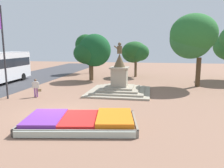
{
  "coord_description": "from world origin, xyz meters",
  "views": [
    {
      "loc": [
        5.71,
        -12.33,
        4.21
      ],
      "look_at": [
        3.02,
        2.68,
        1.57
      ],
      "focal_mm": 35.0,
      "sensor_mm": 36.0,
      "label": 1
    }
  ],
  "objects_px": {
    "statue_monument": "(119,84)",
    "pedestrian_with_handbag": "(36,87)",
    "flower_planter": "(81,122)",
    "banner_pole": "(4,51)"
  },
  "relations": [
    {
      "from": "statue_monument",
      "to": "pedestrian_with_handbag",
      "type": "bearing_deg",
      "value": -155.13
    },
    {
      "from": "statue_monument",
      "to": "pedestrian_with_handbag",
      "type": "xyz_separation_m",
      "value": [
        -6.59,
        -3.06,
        0.08
      ]
    },
    {
      "from": "flower_planter",
      "to": "statue_monument",
      "type": "relative_size",
      "value": 1.14
    },
    {
      "from": "banner_pole",
      "to": "pedestrian_with_handbag",
      "type": "distance_m",
      "value": 3.74
    },
    {
      "from": "statue_monument",
      "to": "banner_pole",
      "type": "height_order",
      "value": "banner_pole"
    },
    {
      "from": "flower_planter",
      "to": "pedestrian_with_handbag",
      "type": "height_order",
      "value": "pedestrian_with_handbag"
    },
    {
      "from": "pedestrian_with_handbag",
      "to": "banner_pole",
      "type": "bearing_deg",
      "value": -153.56
    },
    {
      "from": "statue_monument",
      "to": "pedestrian_with_handbag",
      "type": "relative_size",
      "value": 3.66
    },
    {
      "from": "banner_pole",
      "to": "pedestrian_with_handbag",
      "type": "bearing_deg",
      "value": 26.44
    },
    {
      "from": "flower_planter",
      "to": "banner_pole",
      "type": "distance_m",
      "value": 9.88
    }
  ]
}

